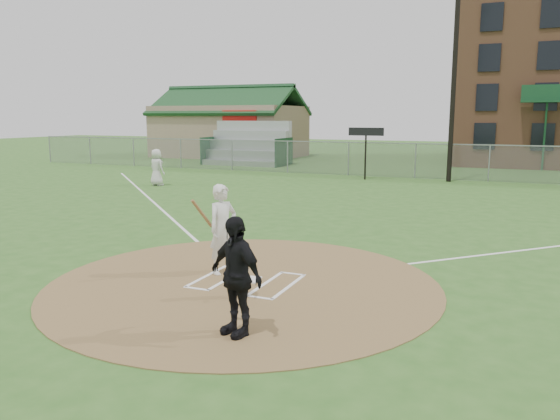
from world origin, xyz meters
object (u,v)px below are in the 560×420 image
at_px(home_plate, 249,279).
at_px(batter_at_plate, 223,229).
at_px(catcher, 239,273).
at_px(umpire, 236,276).
at_px(ondeck_player, 157,167).

xyz_separation_m(home_plate, batter_at_plate, (-0.79, 0.28, 1.01)).
xyz_separation_m(home_plate, catcher, (0.37, -1.17, 0.51)).
height_order(catcher, umpire, umpire).
relative_size(home_plate, umpire, 0.23).
bearing_deg(ondeck_player, umpire, 145.63).
height_order(umpire, batter_at_plate, batter_at_plate).
height_order(umpire, ondeck_player, umpire).
bearing_deg(umpire, catcher, 137.83).
relative_size(home_plate, batter_at_plate, 0.23).
distance_m(home_plate, batter_at_plate, 1.31).
bearing_deg(batter_at_plate, umpire, -57.69).
relative_size(umpire, batter_at_plate, 0.97).
bearing_deg(ondeck_player, catcher, 146.91).
xyz_separation_m(umpire, batter_at_plate, (-1.93, 3.04, 0.03)).
relative_size(catcher, umpire, 0.53).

